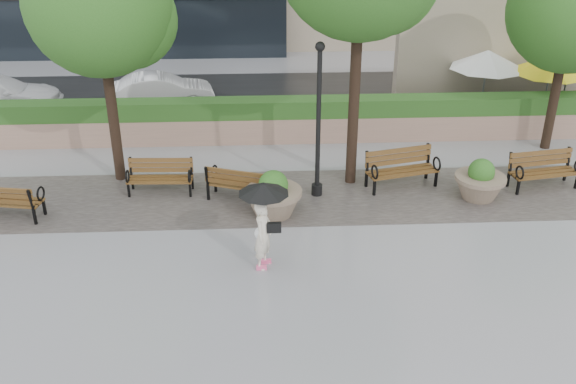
{
  "coord_description": "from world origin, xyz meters",
  "views": [
    {
      "loc": [
        -0.39,
        -11.91,
        7.63
      ],
      "look_at": [
        0.26,
        1.1,
        1.1
      ],
      "focal_mm": 40.0,
      "sensor_mm": 36.0,
      "label": 1
    }
  ],
  "objects_px": {
    "car_right": "(161,91)",
    "bench_2": "(242,190)",
    "bench_0": "(6,207)",
    "lamppost": "(318,131)",
    "bench_4": "(543,178)",
    "bench_3": "(401,176)",
    "bench_1": "(161,184)",
    "planter_right": "(480,183)",
    "planter_left": "(273,198)",
    "pedestrian": "(264,217)"
  },
  "relations": [
    {
      "from": "bench_3",
      "to": "car_right",
      "type": "relative_size",
      "value": 0.54
    },
    {
      "from": "bench_2",
      "to": "planter_left",
      "type": "height_order",
      "value": "planter_left"
    },
    {
      "from": "planter_left",
      "to": "car_right",
      "type": "bearing_deg",
      "value": 114.5
    },
    {
      "from": "bench_4",
      "to": "pedestrian",
      "type": "height_order",
      "value": "pedestrian"
    },
    {
      "from": "car_right",
      "to": "bench_2",
      "type": "bearing_deg",
      "value": -168.46
    },
    {
      "from": "bench_0",
      "to": "planter_left",
      "type": "bearing_deg",
      "value": -171.37
    },
    {
      "from": "bench_4",
      "to": "planter_right",
      "type": "relative_size",
      "value": 1.46
    },
    {
      "from": "planter_left",
      "to": "pedestrian",
      "type": "relative_size",
      "value": 0.72
    },
    {
      "from": "planter_right",
      "to": "lamppost",
      "type": "relative_size",
      "value": 0.32
    },
    {
      "from": "planter_left",
      "to": "pedestrian",
      "type": "distance_m",
      "value": 2.4
    },
    {
      "from": "bench_1",
      "to": "car_right",
      "type": "relative_size",
      "value": 0.46
    },
    {
      "from": "bench_1",
      "to": "bench_2",
      "type": "relative_size",
      "value": 0.91
    },
    {
      "from": "bench_4",
      "to": "lamppost",
      "type": "xyz_separation_m",
      "value": [
        -6.07,
        -0.12,
        1.49
      ]
    },
    {
      "from": "pedestrian",
      "to": "bench_3",
      "type": "bearing_deg",
      "value": -22.22
    },
    {
      "from": "planter_left",
      "to": "bench_1",
      "type": "bearing_deg",
      "value": 155.33
    },
    {
      "from": "bench_2",
      "to": "bench_0",
      "type": "bearing_deg",
      "value": 26.35
    },
    {
      "from": "bench_1",
      "to": "pedestrian",
      "type": "xyz_separation_m",
      "value": [
        2.66,
        -3.62,
        0.92
      ]
    },
    {
      "from": "planter_right",
      "to": "bench_2",
      "type": "bearing_deg",
      "value": 178.36
    },
    {
      "from": "bench_2",
      "to": "planter_right",
      "type": "xyz_separation_m",
      "value": [
        6.14,
        -0.18,
        0.15
      ]
    },
    {
      "from": "bench_2",
      "to": "lamppost",
      "type": "relative_size",
      "value": 0.47
    },
    {
      "from": "car_right",
      "to": "lamppost",
      "type": "bearing_deg",
      "value": -155.87
    },
    {
      "from": "bench_1",
      "to": "bench_0",
      "type": "bearing_deg",
      "value": -159.53
    },
    {
      "from": "bench_1",
      "to": "planter_right",
      "type": "relative_size",
      "value": 1.32
    },
    {
      "from": "bench_0",
      "to": "bench_1",
      "type": "height_order",
      "value": "bench_0"
    },
    {
      "from": "bench_4",
      "to": "planter_left",
      "type": "distance_m",
      "value": 7.34
    },
    {
      "from": "bench_1",
      "to": "bench_3",
      "type": "distance_m",
      "value": 6.4
    },
    {
      "from": "planter_right",
      "to": "pedestrian",
      "type": "xyz_separation_m",
      "value": [
        -5.62,
        -2.92,
        0.76
      ]
    },
    {
      "from": "bench_0",
      "to": "lamppost",
      "type": "bearing_deg",
      "value": -163.46
    },
    {
      "from": "planter_right",
      "to": "car_right",
      "type": "bearing_deg",
      "value": 140.13
    },
    {
      "from": "planter_left",
      "to": "planter_right",
      "type": "distance_m",
      "value": 5.39
    },
    {
      "from": "bench_2",
      "to": "pedestrian",
      "type": "distance_m",
      "value": 3.26
    },
    {
      "from": "bench_1",
      "to": "planter_right",
      "type": "xyz_separation_m",
      "value": [
        8.28,
        -0.71,
        0.16
      ]
    },
    {
      "from": "bench_0",
      "to": "bench_4",
      "type": "xyz_separation_m",
      "value": [
        13.77,
        0.99,
        0.01
      ]
    },
    {
      "from": "planter_right",
      "to": "lamppost",
      "type": "distance_m",
      "value": 4.41
    },
    {
      "from": "bench_4",
      "to": "car_right",
      "type": "height_order",
      "value": "car_right"
    },
    {
      "from": "lamppost",
      "to": "car_right",
      "type": "xyz_separation_m",
      "value": [
        -4.93,
        7.21,
        -1.17
      ]
    },
    {
      "from": "pedestrian",
      "to": "lamppost",
      "type": "bearing_deg",
      "value": -0.2
    },
    {
      "from": "bench_0",
      "to": "bench_3",
      "type": "bearing_deg",
      "value": -162.84
    },
    {
      "from": "bench_1",
      "to": "planter_left",
      "type": "height_order",
      "value": "planter_left"
    },
    {
      "from": "bench_0",
      "to": "bench_3",
      "type": "distance_m",
      "value": 10.07
    },
    {
      "from": "lamppost",
      "to": "pedestrian",
      "type": "height_order",
      "value": "lamppost"
    },
    {
      "from": "lamppost",
      "to": "car_right",
      "type": "distance_m",
      "value": 8.81
    },
    {
      "from": "planter_right",
      "to": "lamppost",
      "type": "height_order",
      "value": "lamppost"
    },
    {
      "from": "bench_3",
      "to": "lamppost",
      "type": "relative_size",
      "value": 0.5
    },
    {
      "from": "bench_4",
      "to": "planter_left",
      "type": "relative_size",
      "value": 1.36
    },
    {
      "from": "bench_4",
      "to": "planter_right",
      "type": "distance_m",
      "value": 1.97
    },
    {
      "from": "planter_left",
      "to": "planter_right",
      "type": "xyz_separation_m",
      "value": [
        5.35,
        0.64,
        -0.03
      ]
    },
    {
      "from": "bench_0",
      "to": "pedestrian",
      "type": "relative_size",
      "value": 0.95
    },
    {
      "from": "bench_1",
      "to": "pedestrian",
      "type": "bearing_deg",
      "value": -51.32
    },
    {
      "from": "bench_0",
      "to": "bench_4",
      "type": "bearing_deg",
      "value": -165.76
    }
  ]
}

